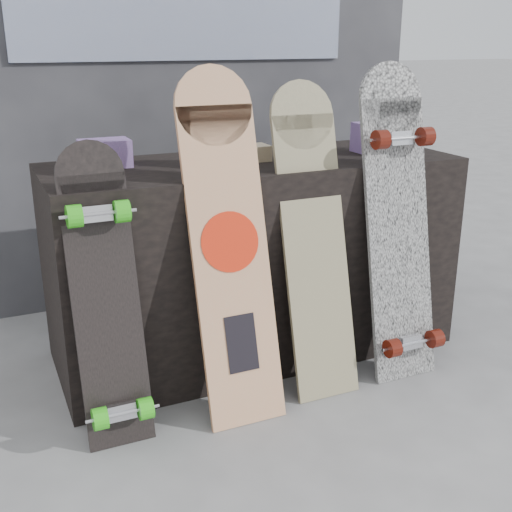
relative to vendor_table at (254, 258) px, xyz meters
name	(u,v)px	position (x,y,z in m)	size (l,w,h in m)	color
ground	(310,404)	(0.00, -0.50, -0.40)	(60.00, 60.00, 0.00)	slate
vendor_table	(254,258)	(0.00, 0.00, 0.00)	(1.60, 0.60, 0.80)	black
booth	(183,70)	(0.00, 0.85, 0.70)	(2.40, 0.22, 2.20)	#2F2F34
merch_box_purple	(105,153)	(-0.55, 0.11, 0.45)	(0.18, 0.12, 0.10)	#483E7F
merch_box_small	(374,138)	(0.53, -0.03, 0.46)	(0.14, 0.14, 0.12)	#483E7F
merch_box_flat	(241,154)	(-0.05, 0.00, 0.43)	(0.22, 0.10, 0.06)	#D1B78C
longboard_geisha	(228,237)	(-0.25, -0.35, 0.22)	(0.27, 0.34, 1.17)	tan
longboard_celtic	(313,231)	(0.09, -0.32, 0.19)	(0.25, 0.31, 1.12)	beige
longboard_cascadia	(399,218)	(0.44, -0.36, 0.21)	(0.27, 0.32, 1.17)	silver
skateboard_dark	(105,293)	(-0.67, -0.36, 0.09)	(0.21, 0.30, 0.96)	black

